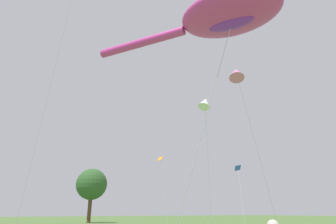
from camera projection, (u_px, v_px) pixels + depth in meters
big_show_kite at (225, 16)px, 14.37m from camera, size 7.45×9.78×11.85m
small_kite_delta_white at (236, 74)px, 20.50m from camera, size 5.10×2.19×11.87m
small_kite_tiny_distant at (160, 162)px, 35.74m from camera, size 0.73×2.08×8.46m
small_kite_bird_shape at (238, 170)px, 31.78m from camera, size 2.70×3.09×6.87m
small_kite_stunt_black at (205, 103)px, 22.97m from camera, size 2.91×3.29×10.73m
tree_pine_center at (92, 184)px, 54.30m from camera, size 5.77×5.77×9.76m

